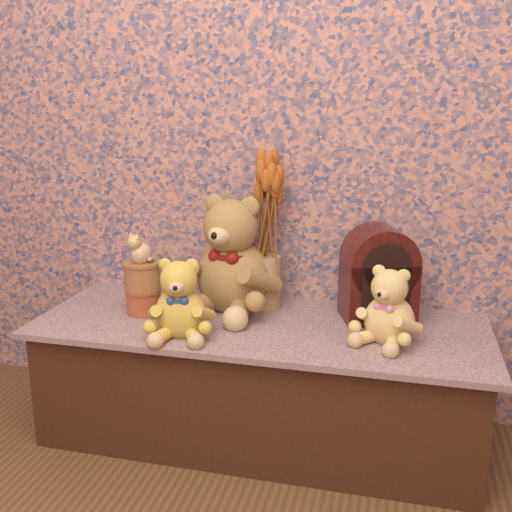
{
  "coord_description": "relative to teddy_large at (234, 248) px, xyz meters",
  "views": [
    {
      "loc": [
        0.43,
        -0.57,
        1.14
      ],
      "look_at": [
        0.0,
        1.18,
        0.66
      ],
      "focal_mm": 41.76,
      "sensor_mm": 36.0,
      "label": 1
    }
  ],
  "objects": [
    {
      "name": "dried_stalks",
      "position": [
        0.1,
        0.04,
        0.16
      ],
      "size": [
        0.23,
        0.23,
        0.39
      ],
      "primitive_type": null,
      "rotation": [
        0.0,
        0.0,
        0.16
      ],
      "color": "#B2561C",
      "rests_on": "ceramic_vase"
    },
    {
      "name": "display_shelf",
      "position": [
        0.12,
        -0.12,
        -0.42
      ],
      "size": [
        1.48,
        0.57,
        0.42
      ],
      "primitive_type": "cube",
      "color": "#394375",
      "rests_on": "ground"
    },
    {
      "name": "biscuit_tin_upper",
      "position": [
        -0.29,
        -0.13,
        -0.08
      ],
      "size": [
        0.16,
        0.16,
        0.1
      ],
      "primitive_type": "cylinder",
      "rotation": [
        0.0,
        0.0,
        -0.35
      ],
      "color": "tan",
      "rests_on": "biscuit_tin_lower"
    },
    {
      "name": "teddy_medium",
      "position": [
        -0.1,
        -0.27,
        -0.08
      ],
      "size": [
        0.26,
        0.29,
        0.27
      ],
      "primitive_type": null,
      "rotation": [
        0.0,
        0.0,
        0.21
      ],
      "color": "gold",
      "rests_on": "display_shelf"
    },
    {
      "name": "cathedral_radio",
      "position": [
        0.49,
        0.01,
        -0.06
      ],
      "size": [
        0.27,
        0.23,
        0.32
      ],
      "primitive_type": null,
      "rotation": [
        0.0,
        0.0,
        0.34
      ],
      "color": "#330E09",
      "rests_on": "display_shelf"
    },
    {
      "name": "cat_figurine",
      "position": [
        -0.29,
        -0.13,
        0.02
      ],
      "size": [
        0.11,
        0.12,
        0.11
      ],
      "primitive_type": null,
      "rotation": [
        0.0,
        0.0,
        -0.44
      ],
      "color": "silver",
      "rests_on": "biscuit_tin_upper"
    },
    {
      "name": "biscuit_tin_lower",
      "position": [
        -0.29,
        -0.13,
        -0.17
      ],
      "size": [
        0.13,
        0.13,
        0.08
      ],
      "primitive_type": "cylinder",
      "rotation": [
        0.0,
        0.0,
        0.12
      ],
      "color": "#B97236",
      "rests_on": "display_shelf"
    },
    {
      "name": "teddy_small",
      "position": [
        0.54,
        -0.17,
        -0.09
      ],
      "size": [
        0.28,
        0.3,
        0.25
      ],
      "primitive_type": null,
      "rotation": [
        0.0,
        0.0,
        -0.42
      ],
      "color": "tan",
      "rests_on": "display_shelf"
    },
    {
      "name": "teddy_large",
      "position": [
        0.0,
        0.0,
        0.0
      ],
      "size": [
        0.42,
        0.47,
        0.43
      ],
      "primitive_type": null,
      "rotation": [
        0.0,
        0.0,
        -0.21
      ],
      "color": "olive",
      "rests_on": "display_shelf"
    },
    {
      "name": "ceramic_vase",
      "position": [
        0.1,
        0.04,
        -0.12
      ],
      "size": [
        0.15,
        0.15,
        0.18
      ],
      "primitive_type": "cylinder",
      "rotation": [
        0.0,
        0.0,
        0.43
      ],
      "color": "tan",
      "rests_on": "display_shelf"
    }
  ]
}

